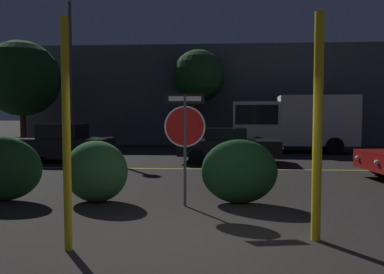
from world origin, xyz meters
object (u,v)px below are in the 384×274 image
Objects in this scene: tree_0 at (22,79)px; yellow_pole_right at (318,128)px; street_lamp at (70,41)px; passing_car_2 at (229,145)px; hedge_bush_1 at (96,171)px; stop_sign at (185,127)px; passing_car_1 at (61,144)px; hedge_bush_2 at (239,172)px; yellow_pole_left at (66,135)px; delivery_truck at (291,121)px; hedge_bush_0 at (0,169)px; tree_1 at (199,76)px.

yellow_pole_right is at bearing -50.16° from tree_0.
street_lamp reaches higher than tree_0.
hedge_bush_1 is at bearing -20.18° from passing_car_2.
stop_sign reaches higher than passing_car_1.
tree_0 reaches higher than passing_car_1.
street_lamp is (-9.11, 13.64, 4.06)m from yellow_pole_right.
stop_sign is at bearing -139.93° from passing_car_1.
tree_0 reaches higher than hedge_bush_1.
hedge_bush_2 is at bearing -54.39° from street_lamp.
passing_car_2 is at bearing -85.36° from passing_car_1.
tree_0 reaches higher than stop_sign.
passing_car_1 is at bearing 113.38° from yellow_pole_left.
hedge_bush_0 is at bearing 147.30° from delivery_truck.
tree_1 is (-1.57, 7.97, 3.60)m from passing_car_2.
hedge_bush_0 is (-6.27, 2.24, -0.99)m from yellow_pole_right.
delivery_truck is at bearing 53.39° from hedge_bush_0.
stop_sign is 0.38× the size of delivery_truck.
street_lamp is 3.97m from tree_0.
yellow_pole_right reaches higher than passing_car_2.
stop_sign is at bearing -51.44° from tree_0.
yellow_pole_right is at bearing 9.36° from passing_car_2.
tree_1 is (-4.92, 3.54, 2.70)m from delivery_truck.
yellow_pole_left is at bearing 161.59° from delivery_truck.
passing_car_2 is at bearing 71.97° from stop_sign.
street_lamp is (-2.84, 11.40, 5.05)m from hedge_bush_0.
passing_car_1 is 1.01× the size of passing_car_2.
passing_car_2 is 0.67× the size of delivery_truck.
street_lamp is (-5.52, 14.27, 4.15)m from yellow_pole_left.
tree_1 is (-0.41, 15.39, 2.66)m from stop_sign.
tree_0 reaches higher than hedge_bush_2.
hedge_bush_0 reaches higher than hedge_bush_1.
passing_car_2 is 10.45m from street_lamp.
yellow_pole_left is 0.78× the size of passing_car_2.
yellow_pole_right is 0.41× the size of street_lamp.
delivery_truck is (6.48, 11.60, 0.94)m from hedge_bush_1.
hedge_bush_0 is (-4.12, 0.23, -0.93)m from stop_sign.
tree_0 is (-8.30, 12.63, 3.30)m from hedge_bush_1.
passing_car_1 is at bearing 130.65° from yellow_pole_right.
street_lamp is at bearing 111.15° from yellow_pole_left.
yellow_pole_left is at bearing -155.14° from passing_car_1.
delivery_truck is at bearing 67.68° from yellow_pole_left.
hedge_bush_2 is (3.11, 0.07, 0.02)m from hedge_bush_1.
delivery_truck is at bearing 146.26° from passing_car_2.
yellow_pole_right is 11.98m from passing_car_1.
hedge_bush_0 is (-2.68, 2.88, -0.90)m from yellow_pole_left.
tree_1 reaches higher than hedge_bush_2.
hedge_bush_0 is 14.43m from tree_0.
yellow_pole_right is at bearing 9.99° from yellow_pole_left.
hedge_bush_2 is (1.14, 0.32, -0.96)m from stop_sign.
hedge_bush_1 is at bearing -150.22° from passing_car_1.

